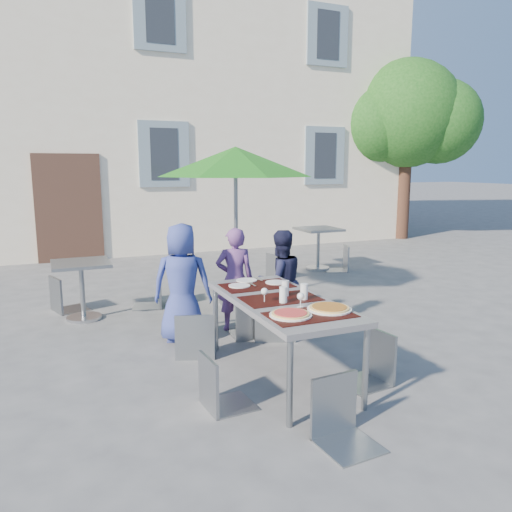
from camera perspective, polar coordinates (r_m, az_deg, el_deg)
name	(u,v)px	position (r m, az deg, el deg)	size (l,w,h in m)	color
ground	(364,391)	(4.64, 12.26, -14.87)	(90.00, 90.00, 0.00)	#4E4F51
building	(128,61)	(15.37, -14.37, 20.82)	(13.60, 8.20, 11.10)	beige
tree	(408,116)	(14.24, 16.96, 15.06)	(3.60, 3.00, 4.70)	#41271B
dining_table	(281,305)	(4.60, 2.82, -5.56)	(0.80, 1.85, 0.76)	#47474C
pizza_near_left	(291,314)	(4.07, 3.97, -6.64)	(0.35, 0.35, 0.03)	white
pizza_near_right	(329,308)	(4.27, 8.38, -5.92)	(0.38, 0.38, 0.03)	white
glassware	(289,292)	(4.51, 3.81, -4.15)	(0.43, 0.46, 0.15)	silver
place_settings	(254,283)	(5.16, -0.19, -3.06)	(0.66, 0.43, 0.01)	white
child_0	(182,283)	(5.61, -8.44, -3.06)	(0.65, 0.43, 1.34)	#354292
child_1	(235,279)	(5.95, -2.44, -2.68)	(0.45, 0.30, 1.24)	#663C7A
child_2	(280,282)	(5.86, 2.76, -2.96)	(0.59, 0.34, 1.22)	#181A36
chair_0	(195,308)	(5.15, -7.00, -5.88)	(0.52, 0.52, 0.90)	#939A9E
chair_1	(251,292)	(5.67, -0.61, -4.14)	(0.45, 0.45, 0.93)	gray
chair_2	(275,286)	(5.61, 2.22, -3.47)	(0.61, 0.61, 1.05)	#92999E
chair_3	(219,350)	(4.07, -4.29, -10.69)	(0.41, 0.40, 0.86)	gray
chair_4	(373,327)	(4.65, 13.21, -7.89)	(0.45, 0.44, 0.90)	gray
chair_5	(343,373)	(3.65, 9.91, -13.02)	(0.42, 0.43, 0.89)	gray
patio_umbrella	(236,163)	(6.96, -2.36, 10.53)	(2.17, 2.17, 2.21)	#B9BCC1
cafe_table_0	(82,280)	(6.74, -19.30, -2.61)	(0.70, 0.70, 0.75)	#B9BCC1
bg_chair_l_0	(62,273)	(7.20, -21.32, -1.82)	(0.52, 0.51, 0.91)	gray
bg_chair_r_0	(153,270)	(7.09, -11.72, -1.60)	(0.48, 0.48, 0.89)	gray
cafe_table_1	(318,240)	(9.55, 7.14, 1.80)	(0.74, 0.74, 0.79)	#B9BCC1
bg_chair_l_1	(278,251)	(8.67, 2.48, 0.60)	(0.47, 0.47, 0.86)	gray
bg_chair_r_1	(342,243)	(9.47, 9.75, 1.48)	(0.52, 0.52, 0.91)	#93989F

